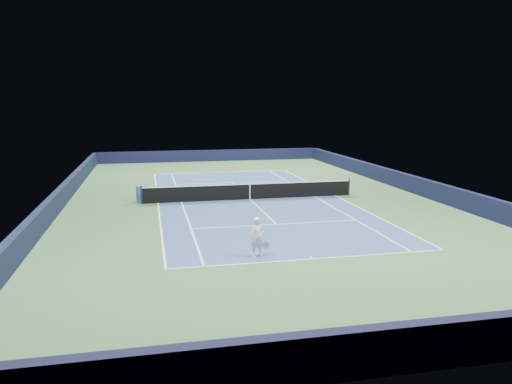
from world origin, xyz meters
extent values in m
plane|color=#30572F|center=(0.00, 0.00, 0.00)|extent=(40.00, 40.00, 0.00)
cube|color=black|center=(0.00, 19.82, 0.55)|extent=(22.00, 0.35, 1.10)
cube|color=black|center=(0.00, -19.82, 0.55)|extent=(22.00, 0.35, 1.10)
cube|color=black|center=(10.82, 0.00, 0.55)|extent=(0.35, 40.00, 1.10)
cube|color=#101832|center=(-10.82, 0.00, 0.55)|extent=(0.35, 40.00, 1.10)
cube|color=navy|center=(0.00, 0.00, 0.00)|extent=(10.97, 23.77, 0.01)
cube|color=white|center=(0.00, 11.88, 0.01)|extent=(10.97, 0.08, 0.00)
cube|color=white|center=(0.00, -11.88, 0.01)|extent=(10.97, 0.08, 0.00)
cube|color=white|center=(5.49, 0.00, 0.01)|extent=(0.08, 23.77, 0.00)
cube|color=white|center=(-5.49, 0.00, 0.01)|extent=(0.08, 23.77, 0.00)
cube|color=white|center=(4.12, 0.00, 0.01)|extent=(0.08, 23.77, 0.00)
cube|color=white|center=(-4.12, 0.00, 0.01)|extent=(0.08, 23.77, 0.00)
cube|color=white|center=(0.00, 6.40, 0.01)|extent=(8.23, 0.08, 0.00)
cube|color=white|center=(0.00, -6.40, 0.01)|extent=(8.23, 0.08, 0.00)
cube|color=white|center=(0.00, 0.00, 0.01)|extent=(0.08, 12.80, 0.00)
cube|color=white|center=(0.00, 11.73, 0.01)|extent=(0.08, 0.30, 0.00)
cube|color=white|center=(0.00, -11.73, 0.01)|extent=(0.08, 0.30, 0.00)
cylinder|color=black|center=(-6.40, 0.00, 0.54)|extent=(0.10, 0.10, 1.07)
cylinder|color=black|center=(6.40, 0.00, 0.54)|extent=(0.10, 0.10, 1.07)
cube|color=black|center=(0.00, 0.00, 0.46)|extent=(12.80, 0.03, 0.91)
cube|color=white|center=(0.00, 0.00, 0.94)|extent=(12.80, 0.04, 0.06)
cube|color=white|center=(0.00, 0.00, 0.46)|extent=(0.05, 0.04, 0.91)
cube|color=blue|center=(-6.40, 0.59, 0.48)|extent=(0.65, 0.60, 0.97)
cube|color=white|center=(-6.11, 0.59, 0.45)|extent=(0.09, 0.43, 0.43)
imported|color=white|center=(-1.98, -11.14, 0.78)|extent=(0.62, 0.46, 1.54)
cylinder|color=pink|center=(-1.66, -11.19, 0.70)|extent=(0.03, 0.03, 0.25)
cylinder|color=black|center=(-1.66, -11.19, 0.46)|extent=(0.25, 0.02, 0.25)
cylinder|color=pink|center=(-1.66, -11.19, 0.46)|extent=(0.27, 0.03, 0.27)
sphere|color=#C6D82D|center=(-1.88, -10.14, 1.85)|extent=(0.07, 0.07, 0.07)
camera|label=1|loc=(-5.94, -29.07, 5.90)|focal=35.00mm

